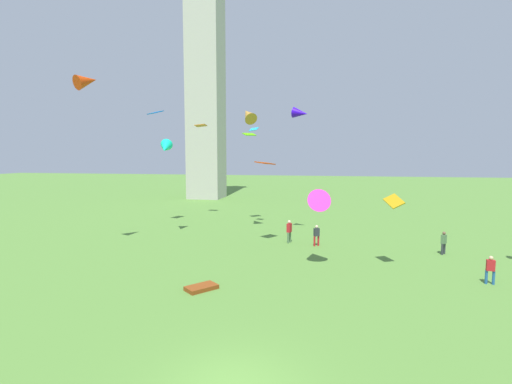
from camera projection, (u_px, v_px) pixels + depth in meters
The scene contains 17 objects.
monument_obelisk at pixel (205, 50), 59.12m from camera, with size 5.21×5.21×47.28m.
person_0 at pixel (490, 268), 20.06m from camera, with size 0.48×0.28×1.55m.
person_1 at pixel (317, 234), 28.59m from camera, with size 0.48×0.44×1.61m.
person_2 at pixel (289, 230), 29.60m from camera, with size 0.40×0.54×1.81m.
person_3 at pixel (444, 241), 26.16m from camera, with size 0.45×0.48×1.62m.
kite_flying_0 at pixel (201, 125), 41.35m from camera, with size 1.29×0.92×0.31m.
kite_flying_1 at pixel (316, 205), 23.48m from camera, with size 1.92×2.67×2.13m.
kite_flying_2 at pixel (249, 134), 37.65m from camera, with size 1.46×1.41×0.32m.
kite_flying_3 at pixel (300, 113), 31.36m from camera, with size 1.59×1.27×1.08m.
kite_flying_4 at pixel (165, 148), 31.47m from camera, with size 1.44×1.93×1.50m.
kite_flying_5 at pixel (265, 163), 28.41m from camera, with size 1.55×1.68×0.28m.
kite_flying_6 at pixel (394, 201), 22.62m from camera, with size 1.20×1.19×0.85m.
kite_flying_7 at pixel (155, 113), 35.66m from camera, with size 1.32×1.58×0.48m.
kite_flying_8 at pixel (87, 81), 26.25m from camera, with size 1.71×2.02×1.43m.
kite_flying_9 at pixel (254, 129), 35.19m from camera, with size 0.97×0.82×0.39m.
kite_flying_11 at pixel (248, 115), 32.74m from camera, with size 2.01×2.21×1.78m.
kite_bundle_0 at pixel (201, 288), 19.32m from camera, with size 1.60×0.92×0.21m, color brown.
Camera 1 is at (2.69, -10.14, 6.90)m, focal length 26.24 mm.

